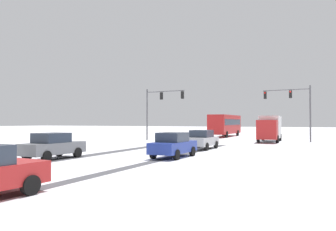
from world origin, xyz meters
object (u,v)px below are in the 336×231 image
Objects in this scene: traffic_signal_far_left at (160,104)px; car_blue_second at (173,145)px; bus_oncoming at (225,124)px; car_grey_third at (53,146)px; car_silver_lead at (202,139)px; traffic_signal_far_right at (293,102)px; box_truck_delivery at (270,128)px.

car_blue_second is (9.60, -16.99, -3.80)m from traffic_signal_far_left.
car_blue_second is at bearing -80.82° from bus_oncoming.
traffic_signal_far_left is at bearing 98.53° from car_grey_third.
bus_oncoming reaches higher than car_grey_third.
bus_oncoming reaches higher than car_silver_lead.
car_blue_second is (0.43, -6.86, 0.00)m from car_silver_lead.
traffic_signal_far_right is (15.37, 4.22, -0.00)m from traffic_signal_far_left.
box_truck_delivery is at bearing -156.19° from traffic_signal_far_right.
traffic_signal_far_right is 22.31m from car_blue_second.
car_blue_second is 7.58m from car_grey_third.
traffic_signal_far_left is at bearing -164.64° from traffic_signal_far_right.
traffic_signal_far_left is at bearing -108.31° from bus_oncoming.
bus_oncoming is (-10.76, 9.70, -2.62)m from traffic_signal_far_right.
box_truck_delivery is (12.86, 3.11, -2.98)m from traffic_signal_far_left.
car_grey_third is (-6.02, -10.85, 0.00)m from car_silver_lead.
bus_oncoming is (4.61, 13.92, -2.63)m from traffic_signal_far_left.
bus_oncoming is 13.60m from box_truck_delivery.
car_silver_lead is (9.17, -10.13, -3.80)m from traffic_signal_far_left.
car_grey_third is 34.95m from bus_oncoming.
bus_oncoming is 1.47× the size of box_truck_delivery.
car_grey_third is 25.99m from box_truck_delivery.
traffic_signal_far_left is 1.00× the size of traffic_signal_far_right.
traffic_signal_far_right is at bearing 23.81° from box_truck_delivery.
traffic_signal_far_right is at bearing 74.78° from car_blue_second.
car_blue_second is at bearing -60.53° from traffic_signal_far_left.
car_silver_lead is 0.99× the size of car_grey_third.
traffic_signal_far_right is 1.57× the size of car_grey_third.
box_truck_delivery is at bearing 80.78° from car_blue_second.
bus_oncoming is (1.46, 34.90, 1.18)m from car_grey_third.
car_grey_third is at bearing -111.97° from box_truck_delivery.
car_blue_second is at bearing -99.22° from box_truck_delivery.
car_silver_lead is (-6.20, -14.35, -3.80)m from traffic_signal_far_right.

